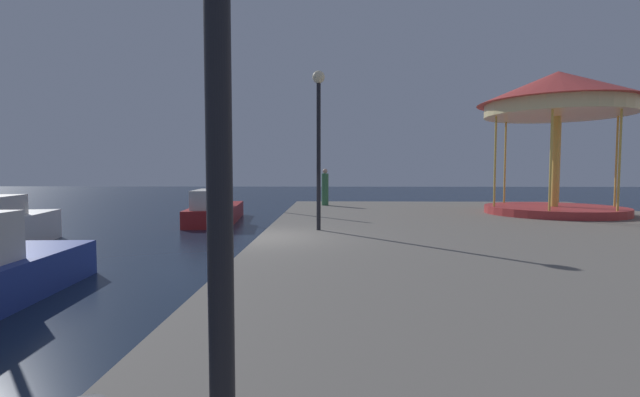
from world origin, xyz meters
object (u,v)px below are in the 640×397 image
(carousel, at_px, (557,107))
(lamp_post_mid_promenade, at_px, (319,123))
(person_near_carousel, at_px, (325,188))
(sailboat_red, at_px, (215,209))

(carousel, xyz_separation_m, lamp_post_mid_promenade, (-9.30, -5.11, -1.12))
(carousel, xyz_separation_m, person_near_carousel, (-9.23, 4.22, -3.36))
(sailboat_red, bearing_deg, carousel, -14.24)
(carousel, bearing_deg, sailboat_red, 165.76)
(lamp_post_mid_promenade, bearing_deg, sailboat_red, 121.14)
(sailboat_red, relative_size, carousel, 1.28)
(sailboat_red, height_order, person_near_carousel, sailboat_red)
(sailboat_red, relative_size, lamp_post_mid_promenade, 1.70)
(carousel, bearing_deg, person_near_carousel, 155.40)
(sailboat_red, xyz_separation_m, carousel, (14.62, -3.71, 4.39))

